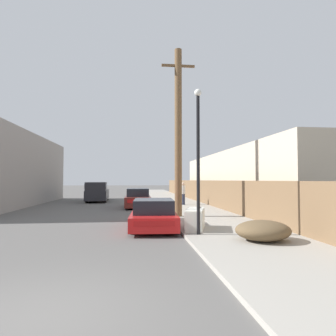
{
  "coord_description": "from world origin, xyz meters",
  "views": [
    {
      "loc": [
        1.42,
        -4.6,
        2.04
      ],
      "look_at": [
        2.91,
        8.26,
        2.56
      ],
      "focal_mm": 32.0,
      "sensor_mm": 36.0,
      "label": 1
    }
  ],
  "objects": [
    {
      "name": "utility_pole",
      "position": [
        3.8,
        11.16,
        4.68
      ],
      "size": [
        1.8,
        0.39,
        8.99
      ],
      "color": "brown",
      "rests_on": "sidewalk_curb"
    },
    {
      "name": "pedestrian",
      "position": [
        5.29,
        18.46,
        1.02
      ],
      "size": [
        0.34,
        0.34,
        1.74
      ],
      "color": "#282D42",
      "rests_on": "sidewalk_curb"
    },
    {
      "name": "street_lamp",
      "position": [
        3.71,
        5.83,
        3.1
      ],
      "size": [
        0.26,
        0.26,
        5.19
      ],
      "color": "black",
      "rests_on": "sidewalk_curb"
    },
    {
      "name": "pickup_truck",
      "position": [
        -1.97,
        24.24,
        0.91
      ],
      "size": [
        2.12,
        5.72,
        1.84
      ],
      "rotation": [
        0.0,
        0.0,
        3.18
      ],
      "color": "#232328",
      "rests_on": "ground"
    },
    {
      "name": "car_parked_mid",
      "position": [
        1.75,
        17.84,
        0.66
      ],
      "size": [
        1.86,
        4.73,
        1.42
      ],
      "rotation": [
        0.0,
        0.0,
        -0.01
      ],
      "color": "#5B1E19",
      "rests_on": "ground"
    },
    {
      "name": "building_right_house",
      "position": [
        10.93,
        18.1,
        2.09
      ],
      "size": [
        6.0,
        22.95,
        4.17
      ],
      "primitive_type": "cube",
      "color": "beige",
      "rests_on": "ground"
    },
    {
      "name": "discarded_fridge",
      "position": [
        3.84,
        6.98,
        0.51
      ],
      "size": [
        1.12,
        1.88,
        0.81
      ],
      "rotation": [
        0.0,
        0.0,
        -0.28
      ],
      "color": "silver",
      "rests_on": "sidewalk_curb"
    },
    {
      "name": "parked_sports_car_red",
      "position": [
        2.28,
        8.14,
        0.57
      ],
      "size": [
        2.11,
        4.77,
        1.24
      ],
      "rotation": [
        0.0,
        0.0,
        -0.06
      ],
      "color": "red",
      "rests_on": "ground"
    },
    {
      "name": "wooden_fence",
      "position": [
        7.25,
        22.27,
        1.06
      ],
      "size": [
        0.08,
        42.61,
        1.88
      ],
      "primitive_type": "cube",
      "color": "brown",
      "rests_on": "sidewalk_curb"
    },
    {
      "name": "ground_plane",
      "position": [
        0.0,
        0.0,
        0.0
      ],
      "size": [
        220.0,
        220.0,
        0.0
      ],
      "primitive_type": "plane",
      "color": "#595654"
    },
    {
      "name": "sidewalk_curb",
      "position": [
        5.3,
        23.5,
        0.06
      ],
      "size": [
        4.2,
        63.0,
        0.12
      ],
      "primitive_type": "cube",
      "color": "#9E998E",
      "rests_on": "ground"
    },
    {
      "name": "brush_pile",
      "position": [
        5.5,
        4.52,
        0.44
      ],
      "size": [
        1.75,
        1.55,
        0.64
      ],
      "color": "brown",
      "rests_on": "sidewalk_curb"
    }
  ]
}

